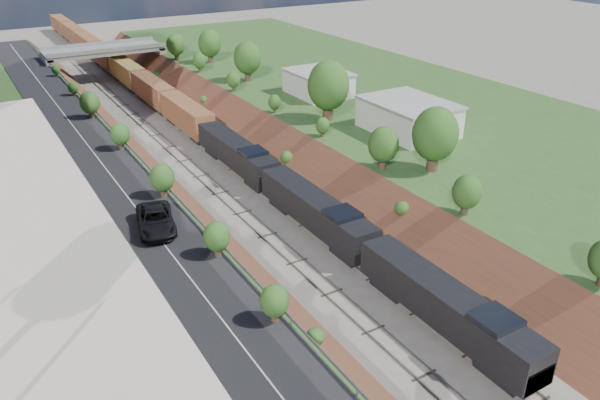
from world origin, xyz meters
The scene contains 15 objects.
platform_right centered at (33.00, 60.00, 2.50)m, with size 44.00×180.00×5.00m, color #2E4F20.
embankment_left centered at (-11.00, 60.00, 0.00)m, with size 7.07×180.00×7.07m, color brown.
embankment_right centered at (11.00, 60.00, 0.00)m, with size 7.07×180.00×7.07m, color brown.
rail_left_track centered at (-2.60, 60.00, 0.09)m, with size 1.58×180.00×0.18m, color gray.
rail_right_track centered at (2.60, 60.00, 0.09)m, with size 1.58×180.00×0.18m, color gray.
road centered at (-15.50, 60.00, 5.05)m, with size 8.00×180.00×0.10m, color black.
guardrail centered at (-11.40, 59.80, 5.55)m, with size 0.10×171.00×0.70m.
commercial_building centered at (-28.00, 38.00, 8.51)m, with size 14.30×62.30×7.00m.
overpass centered at (0.00, 122.00, 4.92)m, with size 24.50×8.30×7.40m.
white_building_near centered at (23.50, 52.00, 7.00)m, with size 9.00×12.00×4.00m, color silver.
white_building_far centered at (23.00, 74.00, 6.80)m, with size 8.00×10.00×3.60m, color silver.
tree_right_large centered at (17.00, 40.00, 9.38)m, with size 5.25×5.25×7.61m.
tree_left_crest centered at (-11.80, 20.00, 7.04)m, with size 2.45×2.45×3.55m.
freight_train centered at (2.60, 105.74, 2.73)m, with size 3.22×180.61×4.76m.
suv centered at (-15.13, 42.40, 6.09)m, with size 3.27×7.10×1.97m, color black.
Camera 1 is at (-28.34, -5.94, 31.59)m, focal length 35.00 mm.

